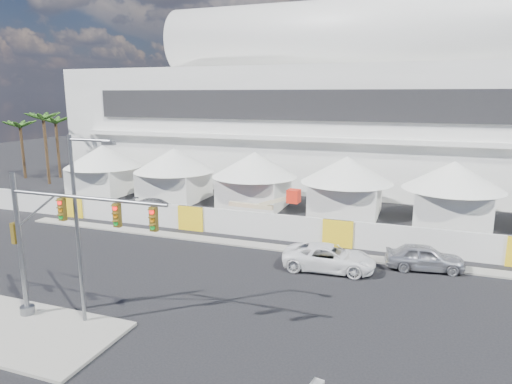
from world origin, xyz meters
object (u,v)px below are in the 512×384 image
(lot_car_c, at_px, (156,207))
(traffic_mast, at_px, (49,242))
(pickup_curb, at_px, (329,258))
(streetlight_median, at_px, (80,218))
(boom_lift, at_px, (245,217))
(sedan_silver, at_px, (425,257))

(lot_car_c, distance_m, traffic_mast, 20.68)
(pickup_curb, xyz_separation_m, streetlight_median, (-9.55, -10.95, 4.51))
(pickup_curb, bearing_deg, streetlight_median, 134.63)
(pickup_curb, xyz_separation_m, lot_car_c, (-17.63, 7.94, -0.07))
(pickup_curb, relative_size, boom_lift, 0.79)
(boom_lift, bearing_deg, traffic_mast, -94.90)
(streetlight_median, bearing_deg, boom_lift, 85.87)
(streetlight_median, height_order, boom_lift, streetlight_median)
(sedan_silver, xyz_separation_m, streetlight_median, (-15.22, -13.06, 4.49))
(sedan_silver, height_order, streetlight_median, streetlight_median)
(traffic_mast, bearing_deg, boom_lift, 81.12)
(streetlight_median, xyz_separation_m, boom_lift, (1.26, 17.52, -4.32))
(sedan_silver, bearing_deg, pickup_curb, 102.24)
(sedan_silver, relative_size, lot_car_c, 0.95)
(pickup_curb, relative_size, streetlight_median, 0.64)
(traffic_mast, bearing_deg, streetlight_median, 15.90)
(sedan_silver, xyz_separation_m, traffic_mast, (-16.76, -13.50, 3.29))
(sedan_silver, xyz_separation_m, lot_car_c, (-23.30, 5.83, -0.09))
(pickup_curb, height_order, lot_car_c, pickup_curb)
(boom_lift, bearing_deg, streetlight_median, -90.15)
(traffic_mast, distance_m, boom_lift, 18.44)
(lot_car_c, xyz_separation_m, traffic_mast, (6.54, -19.33, 3.37))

